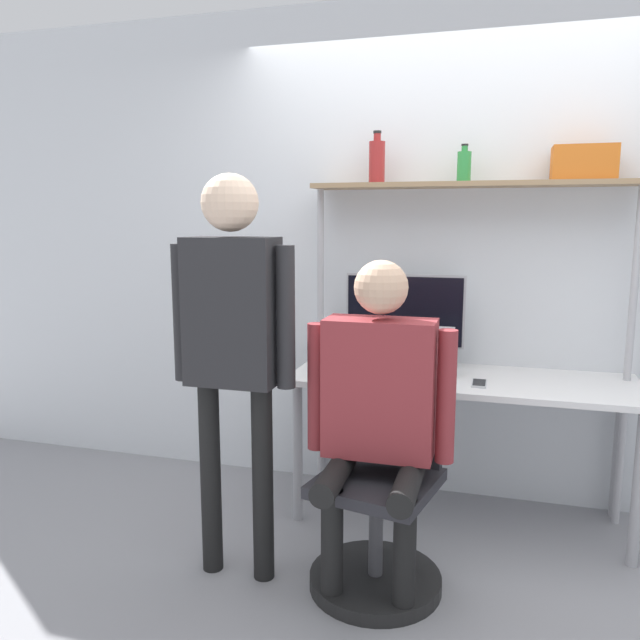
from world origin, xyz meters
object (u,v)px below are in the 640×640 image
object	(u,v)px
storage_box	(583,163)
person_standing	(233,326)
laptop	(417,364)
person_seated	(378,400)
monitor	(404,315)
bottle_red	(377,161)
cell_phone	(479,383)
office_chair	(380,518)
bottle_green	(464,166)

from	to	relation	value
storage_box	person_standing	bearing A→B (deg)	-145.99
laptop	person_seated	size ratio (longest dim) A/B	0.26
monitor	person_standing	xyz separation A→B (m)	(-0.57, -0.95, 0.08)
monitor	bottle_red	size ratio (longest dim) A/B	2.38
person_seated	storage_box	xyz separation A→B (m)	(0.81, 0.90, 0.98)
person_standing	storage_box	distance (m)	1.85
cell_phone	laptop	bearing A→B (deg)	171.50
office_chair	person_standing	world-z (taller)	person_standing
monitor	cell_phone	bearing A→B (deg)	-34.27
office_chair	bottle_red	distance (m)	1.78
office_chair	storage_box	xyz separation A→B (m)	(0.81, 0.86, 1.52)
cell_phone	storage_box	xyz separation A→B (m)	(0.43, 0.28, 1.05)
monitor	bottle_green	bearing A→B (deg)	0.99
laptop	person_standing	distance (m)	1.03
office_chair	bottle_red	size ratio (longest dim) A/B	3.52
monitor	storage_box	bearing A→B (deg)	0.33
monitor	laptop	xyz separation A→B (m)	(0.10, -0.23, -0.21)
cell_phone	bottle_red	distance (m)	1.26
person_seated	bottle_red	distance (m)	1.37
cell_phone	storage_box	bearing A→B (deg)	33.27
office_chair	person_standing	xyz separation A→B (m)	(-0.61, -0.10, 0.82)
laptop	office_chair	size ratio (longest dim) A/B	0.38
cell_phone	bottle_green	xyz separation A→B (m)	(-0.13, 0.28, 1.05)
person_seated	storage_box	world-z (taller)	storage_box
monitor	person_seated	distance (m)	0.92
office_chair	bottle_green	size ratio (longest dim) A/B	5.02
bottle_green	storage_box	bearing A→B (deg)	0.00
office_chair	storage_box	world-z (taller)	storage_box
office_chair	person_seated	size ratio (longest dim) A/B	0.68
laptop	person_standing	bearing A→B (deg)	-133.24
laptop	person_seated	distance (m)	0.67
cell_phone	storage_box	size ratio (longest dim) A/B	0.52
laptop	cell_phone	xyz separation A→B (m)	(0.31, -0.05, -0.06)
storage_box	person_seated	bearing A→B (deg)	-132.06
office_chair	person_seated	bearing A→B (deg)	-101.02
cell_phone	bottle_green	size ratio (longest dim) A/B	0.80
person_standing	bottle_green	world-z (taller)	bottle_green
monitor	bottle_green	xyz separation A→B (m)	(0.28, 0.00, 0.78)
monitor	office_chair	world-z (taller)	monitor
laptop	cell_phone	size ratio (longest dim) A/B	2.37
monitor	person_standing	distance (m)	1.11
cell_phone	person_standing	size ratio (longest dim) A/B	0.09
person_seated	bottle_green	world-z (taller)	bottle_green
bottle_red	storage_box	size ratio (longest dim) A/B	0.93
monitor	laptop	size ratio (longest dim) A/B	1.79
person_seated	person_standing	world-z (taller)	person_standing
cell_phone	bottle_red	bearing A→B (deg)	153.57
office_chair	laptop	bearing A→B (deg)	84.26
person_seated	person_standing	xyz separation A→B (m)	(-0.60, -0.05, 0.28)
cell_phone	bottle_red	xyz separation A→B (m)	(-0.57, 0.28, 1.08)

